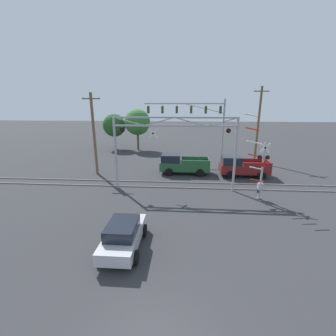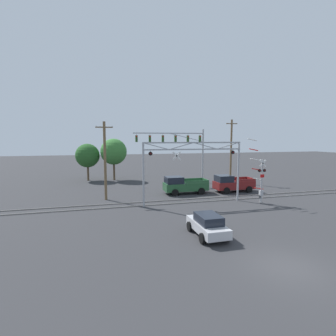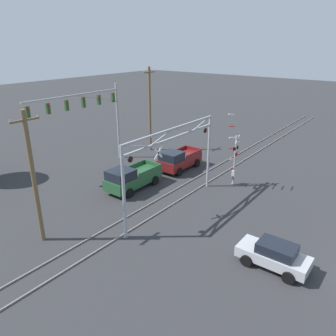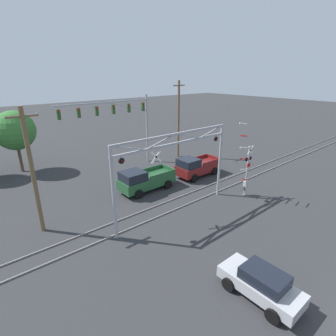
# 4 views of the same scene
# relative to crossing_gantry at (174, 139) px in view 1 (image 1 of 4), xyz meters

# --- Properties ---
(rail_track_near) EXTENTS (80.00, 0.08, 0.10)m
(rail_track_near) POSITION_rel_crossing_gantry_xyz_m (0.02, 0.28, -4.43)
(rail_track_near) COLOR gray
(rail_track_near) RESTS_ON ground_plane
(rail_track_far) EXTENTS (80.00, 0.08, 0.10)m
(rail_track_far) POSITION_rel_crossing_gantry_xyz_m (0.02, 1.72, -4.43)
(rail_track_far) COLOR gray
(rail_track_far) RESTS_ON ground_plane
(crossing_gantry) EXTENTS (10.37, 0.26, 6.29)m
(crossing_gantry) POSITION_rel_crossing_gantry_xyz_m (0.00, 0.00, 0.00)
(crossing_gantry) COLOR #9EA0A5
(crossing_gantry) RESTS_ON ground_plane
(crossing_signal_mast) EXTENTS (2.19, 0.35, 6.65)m
(crossing_signal_mast) POSITION_rel_crossing_gantry_xyz_m (6.70, -1.64, -2.13)
(crossing_signal_mast) COLOR #9EA0A5
(crossing_signal_mast) RESTS_ON ground_plane
(traffic_signal_span) EXTENTS (10.51, 0.39, 7.97)m
(traffic_signal_span) POSITION_rel_crossing_gantry_xyz_m (2.81, 11.64, 1.25)
(traffic_signal_span) COLOR #9EA0A5
(traffic_signal_span) RESTS_ON ground_plane
(pickup_truck_lead) EXTENTS (5.25, 2.31, 2.11)m
(pickup_truck_lead) POSITION_rel_crossing_gantry_xyz_m (0.61, 4.87, -3.44)
(pickup_truck_lead) COLOR #23512D
(pickup_truck_lead) RESTS_ON ground_plane
(pickup_truck_following) EXTENTS (4.92, 2.31, 2.11)m
(pickup_truck_following) POSITION_rel_crossing_gantry_xyz_m (6.81, 4.35, -3.44)
(pickup_truck_following) COLOR maroon
(pickup_truck_following) RESTS_ON ground_plane
(sedan_waiting) EXTENTS (1.93, 3.94, 1.53)m
(sedan_waiting) POSITION_rel_crossing_gantry_xyz_m (-2.17, -8.70, -3.69)
(sedan_waiting) COLOR #B7B7BC
(sedan_waiting) RESTS_ON ground_plane
(utility_pole_left) EXTENTS (1.80, 0.28, 8.41)m
(utility_pole_left) POSITION_rel_crossing_gantry_xyz_m (-8.51, 4.03, -0.13)
(utility_pole_left) COLOR brown
(utility_pole_left) RESTS_ON ground_plane
(utility_pole_right) EXTENTS (1.80, 0.28, 9.41)m
(utility_pole_right) POSITION_rel_crossing_gantry_xyz_m (10.04, 10.71, 0.38)
(utility_pole_right) COLOR brown
(utility_pole_right) RESTS_ON ground_plane
(background_tree_beyond_span) EXTENTS (4.14, 4.14, 6.61)m
(background_tree_beyond_span) POSITION_rel_crossing_gantry_xyz_m (-6.78, 17.65, 0.06)
(background_tree_beyond_span) COLOR brown
(background_tree_beyond_span) RESTS_ON ground_plane
(background_tree_far_left_verge) EXTENTS (3.72, 3.72, 5.82)m
(background_tree_far_left_verge) POSITION_rel_crossing_gantry_xyz_m (-10.79, 18.22, -0.53)
(background_tree_far_left_verge) COLOR brown
(background_tree_far_left_verge) RESTS_ON ground_plane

